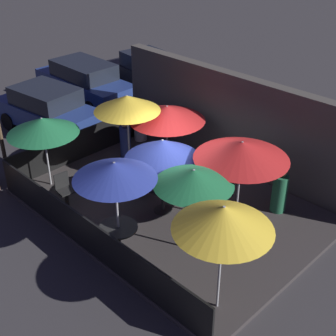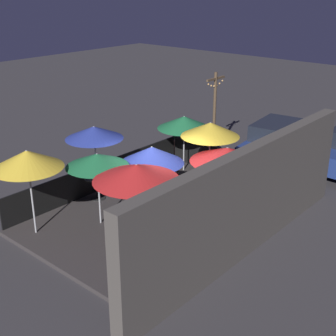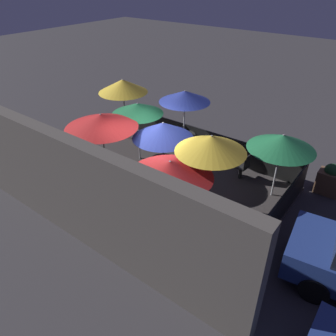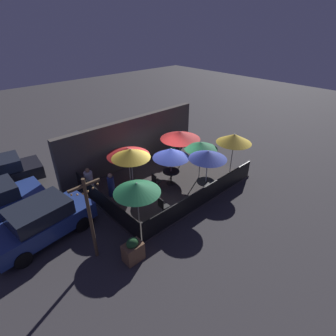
{
  "view_description": "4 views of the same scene",
  "coord_description": "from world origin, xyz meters",
  "px_view_note": "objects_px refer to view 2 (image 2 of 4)",
  "views": [
    {
      "loc": [
        7.2,
        -7.3,
        7.23
      ],
      "look_at": [
        -0.25,
        0.15,
        1.08
      ],
      "focal_mm": 50.0,
      "sensor_mm": 36.0,
      "label": 1
    },
    {
      "loc": [
        9.38,
        8.4,
        6.64
      ],
      "look_at": [
        -0.67,
        -0.31,
        1.3
      ],
      "focal_mm": 50.0,
      "sensor_mm": 36.0,
      "label": 2
    },
    {
      "loc": [
        -5.51,
        6.76,
        6.15
      ],
      "look_at": [
        -0.77,
        0.49,
        1.29
      ],
      "focal_mm": 35.0,
      "sensor_mm": 36.0,
      "label": 3
    },
    {
      "loc": [
        -8.1,
        -8.87,
        7.76
      ],
      "look_at": [
        -0.04,
        -0.17,
        1.03
      ],
      "focal_mm": 28.0,
      "sensor_mm": 36.0,
      "label": 4
    }
  ],
  "objects_px": {
    "patio_umbrella_1": "(152,155)",
    "light_post": "(215,110)",
    "patio_umbrella_0": "(94,133)",
    "dining_table_0": "(97,181)",
    "patio_umbrella_2": "(27,159)",
    "dining_table_1": "(152,192)",
    "patio_umbrella_3": "(184,122)",
    "patio_chair_1": "(176,186)",
    "patron_1": "(239,176)",
    "patio_umbrella_4": "(210,129)",
    "patio_umbrella_5": "(227,155)",
    "patron_0": "(279,179)",
    "patio_umbrella_7": "(97,160)",
    "patron_2": "(158,245)",
    "planter_box": "(178,145)",
    "patio_umbrella_6": "(136,172)",
    "patio_chair_0": "(158,164)",
    "parked_car_0": "(277,142)"
  },
  "relations": [
    {
      "from": "patio_umbrella_3",
      "to": "patio_chair_1",
      "type": "relative_size",
      "value": 2.22
    },
    {
      "from": "patio_umbrella_2",
      "to": "parked_car_0",
      "type": "height_order",
      "value": "patio_umbrella_2"
    },
    {
      "from": "patio_umbrella_4",
      "to": "patron_1",
      "type": "height_order",
      "value": "patio_umbrella_4"
    },
    {
      "from": "patio_umbrella_2",
      "to": "light_post",
      "type": "distance_m",
      "value": 8.49
    },
    {
      "from": "patio_umbrella_0",
      "to": "dining_table_1",
      "type": "height_order",
      "value": "patio_umbrella_0"
    },
    {
      "from": "light_post",
      "to": "patio_chair_0",
      "type": "bearing_deg",
      "value": -0.37
    },
    {
      "from": "patio_umbrella_2",
      "to": "planter_box",
      "type": "bearing_deg",
      "value": -171.3
    },
    {
      "from": "patio_umbrella_5",
      "to": "patron_2",
      "type": "bearing_deg",
      "value": 7.74
    },
    {
      "from": "patron_0",
      "to": "patio_umbrella_0",
      "type": "bearing_deg",
      "value": 140.86
    },
    {
      "from": "patio_umbrella_0",
      "to": "patio_umbrella_1",
      "type": "height_order",
      "value": "patio_umbrella_0"
    },
    {
      "from": "patio_umbrella_7",
      "to": "dining_table_1",
      "type": "bearing_deg",
      "value": 158.79
    },
    {
      "from": "patio_umbrella_1",
      "to": "patron_0",
      "type": "xyz_separation_m",
      "value": [
        -3.47,
        2.36,
        -1.24
      ]
    },
    {
      "from": "patio_umbrella_3",
      "to": "patron_1",
      "type": "relative_size",
      "value": 1.65
    },
    {
      "from": "patio_umbrella_5",
      "to": "patio_chair_1",
      "type": "bearing_deg",
      "value": -71.73
    },
    {
      "from": "patron_0",
      "to": "light_post",
      "type": "relative_size",
      "value": 0.37
    },
    {
      "from": "patio_chair_0",
      "to": "patio_chair_1",
      "type": "relative_size",
      "value": 0.98
    },
    {
      "from": "patio_chair_1",
      "to": "planter_box",
      "type": "bearing_deg",
      "value": -135.98
    },
    {
      "from": "patio_umbrella_6",
      "to": "dining_table_1",
      "type": "height_order",
      "value": "patio_umbrella_6"
    },
    {
      "from": "patio_umbrella_7",
      "to": "patio_umbrella_5",
      "type": "bearing_deg",
      "value": 143.72
    },
    {
      "from": "patio_umbrella_2",
      "to": "dining_table_0",
      "type": "bearing_deg",
      "value": -172.2
    },
    {
      "from": "patron_2",
      "to": "light_post",
      "type": "relative_size",
      "value": 0.38
    },
    {
      "from": "patio_umbrella_4",
      "to": "dining_table_1",
      "type": "height_order",
      "value": "patio_umbrella_4"
    },
    {
      "from": "dining_table_1",
      "to": "parked_car_0",
      "type": "distance_m",
      "value": 6.44
    },
    {
      "from": "dining_table_0",
      "to": "patio_umbrella_1",
      "type": "bearing_deg",
      "value": 105.57
    },
    {
      "from": "dining_table_1",
      "to": "light_post",
      "type": "xyz_separation_m",
      "value": [
        -5.36,
        -1.6,
        1.2
      ]
    },
    {
      "from": "patio_umbrella_2",
      "to": "parked_car_0",
      "type": "distance_m",
      "value": 9.89
    },
    {
      "from": "patio_umbrella_1",
      "to": "light_post",
      "type": "bearing_deg",
      "value": -163.34
    },
    {
      "from": "patio_umbrella_3",
      "to": "patio_umbrella_6",
      "type": "bearing_deg",
      "value": 25.99
    },
    {
      "from": "patio_umbrella_7",
      "to": "patron_0",
      "type": "xyz_separation_m",
      "value": [
        -5.04,
        2.96,
        -1.38
      ]
    },
    {
      "from": "patio_umbrella_1",
      "to": "patron_1",
      "type": "relative_size",
      "value": 1.65
    },
    {
      "from": "dining_table_0",
      "to": "patron_1",
      "type": "distance_m",
      "value": 4.63
    },
    {
      "from": "patio_umbrella_2",
      "to": "patio_chair_0",
      "type": "relative_size",
      "value": 2.68
    },
    {
      "from": "patio_umbrella_6",
      "to": "dining_table_0",
      "type": "height_order",
      "value": "patio_umbrella_6"
    },
    {
      "from": "patio_umbrella_1",
      "to": "parked_car_0",
      "type": "xyz_separation_m",
      "value": [
        -6.4,
        0.67,
        -1.08
      ]
    },
    {
      "from": "patio_umbrella_2",
      "to": "patron_1",
      "type": "height_order",
      "value": "patio_umbrella_2"
    },
    {
      "from": "planter_box",
      "to": "parked_car_0",
      "type": "bearing_deg",
      "value": 119.93
    },
    {
      "from": "patio_umbrella_2",
      "to": "patio_umbrella_4",
      "type": "bearing_deg",
      "value": 157.13
    },
    {
      "from": "patio_umbrella_5",
      "to": "dining_table_1",
      "type": "bearing_deg",
      "value": -47.68
    },
    {
      "from": "dining_table_1",
      "to": "patio_umbrella_3",
      "type": "bearing_deg",
      "value": -156.74
    },
    {
      "from": "patio_umbrella_0",
      "to": "dining_table_0",
      "type": "xyz_separation_m",
      "value": [
        0.0,
        0.0,
        -1.6
      ]
    },
    {
      "from": "patio_umbrella_7",
      "to": "patio_chair_0",
      "type": "height_order",
      "value": "patio_umbrella_7"
    },
    {
      "from": "patron_1",
      "to": "patron_2",
      "type": "xyz_separation_m",
      "value": [
        5.0,
        0.9,
        0.02
      ]
    },
    {
      "from": "dining_table_1",
      "to": "planter_box",
      "type": "relative_size",
      "value": 0.85
    },
    {
      "from": "patio_umbrella_0",
      "to": "patron_0",
      "type": "height_order",
      "value": "patio_umbrella_0"
    },
    {
      "from": "patio_umbrella_2",
      "to": "patio_umbrella_7",
      "type": "height_order",
      "value": "patio_umbrella_2"
    },
    {
      "from": "dining_table_0",
      "to": "parked_car_0",
      "type": "bearing_deg",
      "value": 159.65
    },
    {
      "from": "patio_chair_1",
      "to": "planter_box",
      "type": "height_order",
      "value": "patio_chair_1"
    },
    {
      "from": "patio_umbrella_0",
      "to": "patio_chair_1",
      "type": "bearing_deg",
      "value": 127.07
    },
    {
      "from": "patio_umbrella_3",
      "to": "patio_umbrella_5",
      "type": "height_order",
      "value": "patio_umbrella_3"
    },
    {
      "from": "patron_1",
      "to": "light_post",
      "type": "distance_m",
      "value": 3.94
    }
  ]
}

